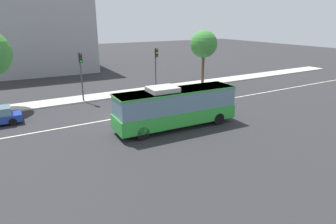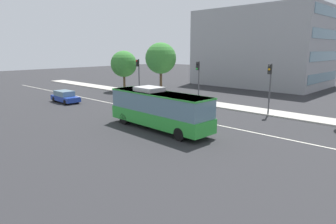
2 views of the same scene
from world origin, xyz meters
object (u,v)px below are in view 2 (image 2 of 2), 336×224
(street_tree_kerbside_centre, at_px, (161,58))
(transit_bus, at_px, (159,108))
(street_tree_kerbside_right, at_px, (124,64))
(traffic_light_far_corner, at_px, (270,80))
(sedan_blue, at_px, (133,94))
(sedan_blue_ahead, at_px, (65,97))
(traffic_light_mid_block, at_px, (198,75))
(traffic_light_near_corner, at_px, (138,71))

(street_tree_kerbside_centre, bearing_deg, transit_bus, -46.27)
(street_tree_kerbside_centre, bearing_deg, street_tree_kerbside_right, -177.65)
(street_tree_kerbside_right, bearing_deg, traffic_light_far_corner, -3.00)
(sedan_blue, distance_m, sedan_blue_ahead, 8.56)
(traffic_light_mid_block, bearing_deg, street_tree_kerbside_centre, -102.24)
(sedan_blue, height_order, traffic_light_far_corner, traffic_light_far_corner)
(traffic_light_near_corner, xyz_separation_m, traffic_light_far_corner, (19.71, 0.07, 0.00))
(traffic_light_far_corner, bearing_deg, street_tree_kerbside_centre, -92.13)
(sedan_blue, height_order, street_tree_kerbside_centre, street_tree_kerbside_centre)
(transit_bus, height_order, traffic_light_near_corner, traffic_light_near_corner)
(transit_bus, bearing_deg, sedan_blue_ahead, 179.54)
(traffic_light_near_corner, distance_m, traffic_light_mid_block, 10.93)
(traffic_light_far_corner, height_order, street_tree_kerbside_right, street_tree_kerbside_right)
(transit_bus, relative_size, traffic_light_near_corner, 1.94)
(transit_bus, xyz_separation_m, sedan_blue, (-12.75, 7.98, -1.09))
(transit_bus, relative_size, traffic_light_mid_block, 1.94)
(transit_bus, bearing_deg, traffic_light_far_corner, 71.64)
(street_tree_kerbside_centre, bearing_deg, traffic_light_near_corner, -150.16)
(traffic_light_far_corner, bearing_deg, street_tree_kerbside_right, -89.61)
(sedan_blue, relative_size, street_tree_kerbside_centre, 0.60)
(street_tree_kerbside_centre, distance_m, street_tree_kerbside_right, 8.00)
(sedan_blue_ahead, bearing_deg, traffic_light_mid_block, 38.88)
(traffic_light_mid_block, xyz_separation_m, traffic_light_far_corner, (8.77, 0.18, 0.00))
(traffic_light_far_corner, distance_m, street_tree_kerbside_centre, 16.94)
(traffic_light_near_corner, xyz_separation_m, street_tree_kerbside_right, (-4.98, 1.36, 0.73))
(sedan_blue_ahead, relative_size, street_tree_kerbside_right, 0.71)
(sedan_blue_ahead, height_order, street_tree_kerbside_centre, street_tree_kerbside_centre)
(traffic_light_mid_block, distance_m, street_tree_kerbside_right, 16.00)
(transit_bus, relative_size, street_tree_kerbside_right, 1.58)
(sedan_blue, bearing_deg, transit_bus, 148.89)
(traffic_light_near_corner, height_order, traffic_light_mid_block, same)
(street_tree_kerbside_centre, bearing_deg, traffic_light_far_corner, -5.52)
(sedan_blue, height_order, traffic_light_near_corner, traffic_light_near_corner)
(transit_bus, distance_m, sedan_blue_ahead, 17.66)
(transit_bus, distance_m, street_tree_kerbside_right, 24.09)
(traffic_light_near_corner, height_order, traffic_light_far_corner, same)
(traffic_light_mid_block, relative_size, street_tree_kerbside_centre, 0.69)
(traffic_light_near_corner, relative_size, street_tree_kerbside_right, 0.81)
(traffic_light_far_corner, bearing_deg, traffic_light_mid_block, -85.43)
(sedan_blue, height_order, sedan_blue_ahead, same)
(transit_bus, xyz_separation_m, street_tree_kerbside_right, (-20.35, 12.66, 2.49))
(sedan_blue, xyz_separation_m, sedan_blue_ahead, (-4.85, -7.05, 0.00))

